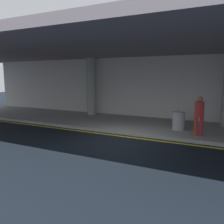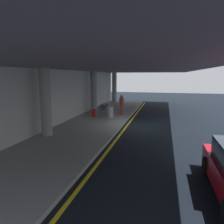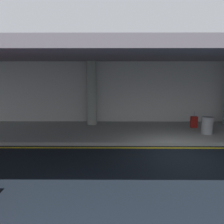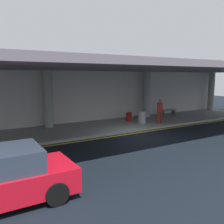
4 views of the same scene
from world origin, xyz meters
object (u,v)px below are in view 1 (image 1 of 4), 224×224
at_px(suitcase_upright_primary, 178,119).
at_px(trash_bin_steel, 179,121).
at_px(support_column_far_left, 91,87).
at_px(traveler_with_luggage, 199,113).

distance_m(suitcase_upright_primary, trash_bin_steel, 1.26).
distance_m(support_column_far_left, traveler_with_luggage, 7.52).
distance_m(support_column_far_left, suitcase_upright_primary, 5.98).
bearing_deg(support_column_far_left, traveler_with_luggage, -21.88).
xyz_separation_m(traveler_with_luggage, trash_bin_steel, (-0.95, 0.75, -0.54)).
relative_size(traveler_with_luggage, trash_bin_steel, 1.98).
relative_size(traveler_with_luggage, suitcase_upright_primary, 1.87).
distance_m(traveler_with_luggage, suitcase_upright_primary, 2.41).
xyz_separation_m(support_column_far_left, suitcase_upright_primary, (5.73, -0.80, -1.51)).
height_order(support_column_far_left, trash_bin_steel, support_column_far_left).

